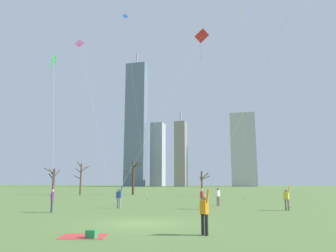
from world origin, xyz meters
The scene contains 19 objects.
ground_plane centered at (0.00, 0.00, 0.00)m, with size 400.00×400.00×0.00m, color #5B7A3D.
kite_flyer_foreground_right_green centered at (-9.13, 5.36, 3.78)m, with size 4.62×5.99×14.65m.
kite_flyer_midfield_right_red centered at (-3.37, 9.56, 4.41)m, with size 7.74×3.81×16.94m.
kite_flyer_midfield_left_purple centered at (4.85, -3.96, 3.03)m, with size 5.90×5.72×11.85m.
kite_flyer_far_back_teal centered at (9.86, 8.94, 5.12)m, with size 7.29×5.76×22.11m.
bystander_watching_nearby centered at (1.93, 9.59, 0.90)m, with size 0.31×0.48×1.62m.
bystander_far_off_by_trees centered at (2.90, 13.61, 0.90)m, with size 0.36×0.44×1.62m.
distant_kite_high_overhead_yellow centered at (5.68, 20.58, 20.34)m, with size 0.88×7.49×23.12m.
distant_kite_drifting_right_blue centered at (-8.63, 19.56, 19.99)m, with size 2.92×2.77×23.98m.
distant_kite_low_near_trees_pink centered at (-9.93, 10.37, 14.61)m, with size 4.04×2.15×16.38m.
picnic_spot centered at (-0.67, -4.54, 0.09)m, with size 2.09×1.81×0.31m.
bare_tree_left_of_center centered at (-13.42, 35.39, 3.06)m, with size 3.24×0.98×5.69m.
bare_tree_far_right_edge centered at (-1.03, 31.99, 2.08)m, with size 1.41×1.51×3.81m.
bare_tree_leftmost centered at (-21.38, 31.81, 2.93)m, with size 3.27×2.83×5.53m.
bare_tree_right_of_center centered at (-28.37, 34.51, 2.56)m, with size 1.63×3.37×4.67m.
skyline_squat_block centered at (-40.07, 146.11, 16.82)m, with size 6.58×7.75×33.64m.
skyline_mid_tower_right centered at (4.78, 139.59, 17.70)m, with size 11.87×6.61×35.39m.
skyline_mid_tower_left centered at (-24.43, 131.11, 15.48)m, with size 5.18×6.99×35.33m.
skyline_slender_spire centered at (-48.97, 135.27, 32.20)m, with size 10.49×5.83×70.32m.
Camera 1 is at (5.51, -16.39, 2.16)m, focal length 33.61 mm.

